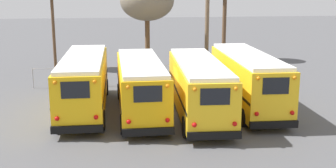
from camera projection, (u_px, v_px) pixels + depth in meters
The scene contains 8 objects.
ground_plane at pixel (169, 113), 24.22m from camera, with size 160.00×160.00×0.00m, color #4C4C4F.
school_bus_0 at pixel (84, 81), 24.24m from camera, with size 2.66×10.03×3.23m.
school_bus_1 at pixel (141, 85), 23.68m from camera, with size 2.52×9.46×3.10m.
school_bus_2 at pixel (198, 85), 23.48m from camera, with size 3.04×10.15×3.11m.
school_bus_3 at pixel (247, 79), 24.97m from camera, with size 2.81×9.99×3.26m.
utility_pole at pixel (207, 23), 32.60m from camera, with size 1.80×0.31×8.52m.
bare_tree_1 at pixel (147, 1), 32.48m from camera, with size 4.19×4.19×7.65m.
fence_line at pixel (155, 71), 31.12m from camera, with size 17.61×0.06×1.42m.
Camera 1 is at (-3.18, -23.03, 7.02)m, focal length 45.00 mm.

